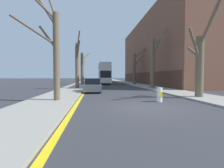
% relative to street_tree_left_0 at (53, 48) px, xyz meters
% --- Properties ---
extents(ground_plane, '(300.00, 300.00, 0.00)m').
position_rel_street_tree_left_0_xyz_m(ground_plane, '(5.57, -2.76, -3.62)').
color(ground_plane, '#333338').
extents(sidewalk_left, '(3.35, 120.00, 0.12)m').
position_rel_street_tree_left_0_xyz_m(sidewalk_left, '(-0.21, 47.24, -3.56)').
color(sidewalk_left, gray).
rests_on(sidewalk_left, ground).
extents(sidewalk_right, '(3.35, 120.00, 0.12)m').
position_rel_street_tree_left_0_xyz_m(sidewalk_right, '(11.36, 47.24, -3.56)').
color(sidewalk_right, gray).
rests_on(sidewalk_right, ground).
extents(building_facade_right, '(10.08, 38.98, 14.24)m').
position_rel_street_tree_left_0_xyz_m(building_facade_right, '(18.02, 26.63, 3.49)').
color(building_facade_right, brown).
rests_on(building_facade_right, ground).
extents(kerb_line_stripe, '(0.24, 120.00, 0.01)m').
position_rel_street_tree_left_0_xyz_m(kerb_line_stripe, '(1.64, 47.24, -3.62)').
color(kerb_line_stripe, yellow).
rests_on(kerb_line_stripe, ground).
extents(street_tree_left_0, '(2.88, 2.41, 7.96)m').
position_rel_street_tree_left_0_xyz_m(street_tree_left_0, '(0.00, 0.00, 0.00)').
color(street_tree_left_0, brown).
rests_on(street_tree_left_0, ground).
extents(street_tree_left_1, '(0.88, 2.41, 7.61)m').
position_rel_street_tree_left_0_xyz_m(street_tree_left_1, '(0.40, 12.09, -0.32)').
color(street_tree_left_1, brown).
rests_on(street_tree_left_1, ground).
extents(street_tree_left_2, '(1.86, 3.77, 6.82)m').
position_rel_street_tree_left_0_xyz_m(street_tree_left_2, '(0.34, 23.66, -0.09)').
color(street_tree_left_2, brown).
rests_on(street_tree_left_2, ground).
extents(street_tree_right_0, '(1.72, 4.26, 6.79)m').
position_rel_street_tree_left_0_xyz_m(street_tree_right_0, '(10.90, 0.82, -0.83)').
color(street_tree_right_0, brown).
rests_on(street_tree_right_0, ground).
extents(street_tree_right_1, '(2.14, 5.54, 8.29)m').
position_rel_street_tree_left_0_xyz_m(street_tree_right_1, '(10.93, 12.01, 0.34)').
color(street_tree_right_1, brown).
rests_on(street_tree_right_1, ground).
extents(street_tree_right_2, '(2.94, 4.25, 8.07)m').
position_rel_street_tree_left_0_xyz_m(street_tree_right_2, '(11.21, 23.74, 0.23)').
color(street_tree_right_2, brown).
rests_on(street_tree_right_2, ground).
extents(double_decker_bus, '(2.46, 10.18, 4.58)m').
position_rel_street_tree_left_0_xyz_m(double_decker_bus, '(4.94, 27.41, -1.03)').
color(double_decker_bus, silver).
rests_on(double_decker_bus, ground).
extents(parked_car_0, '(1.82, 4.03, 1.51)m').
position_rel_street_tree_left_0_xyz_m(parked_car_0, '(2.52, 7.01, -2.92)').
color(parked_car_0, '#4C5156').
rests_on(parked_car_0, ground).
extents(parked_car_1, '(1.82, 4.00, 1.30)m').
position_rel_street_tree_left_0_xyz_m(parked_car_1, '(2.52, 13.22, -3.00)').
color(parked_car_1, maroon).
rests_on(parked_car_1, ground).
extents(traffic_bollard, '(0.38, 0.39, 0.96)m').
position_rel_street_tree_left_0_xyz_m(traffic_bollard, '(7.11, -0.70, -3.14)').
color(traffic_bollard, white).
rests_on(traffic_bollard, ground).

